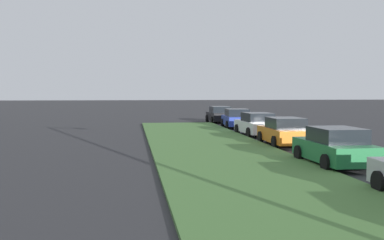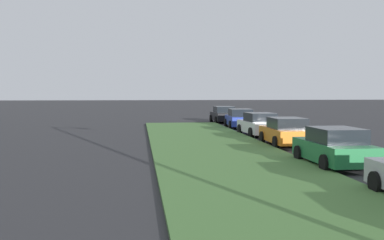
% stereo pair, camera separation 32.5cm
% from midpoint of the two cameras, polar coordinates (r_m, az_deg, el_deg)
% --- Properties ---
extents(grass_median, '(60.00, 6.00, 0.12)m').
position_cam_midpoint_polar(grass_median, '(11.92, 11.36, -10.06)').
color(grass_median, '#477238').
rests_on(grass_median, ground).
extents(parked_car_green, '(4.31, 2.05, 1.47)m').
position_cam_midpoint_polar(parked_car_green, '(18.84, 16.21, -3.13)').
color(parked_car_green, '#1E6B38').
rests_on(parked_car_green, ground).
extents(parked_car_orange, '(4.32, 2.06, 1.47)m').
position_cam_midpoint_polar(parked_car_orange, '(25.24, 10.62, -1.41)').
color(parked_car_orange, orange).
rests_on(parked_car_orange, ground).
extents(parked_car_white, '(4.37, 2.16, 1.47)m').
position_cam_midpoint_polar(parked_car_white, '(30.61, 7.43, -0.53)').
color(parked_car_white, silver).
rests_on(parked_car_white, ground).
extents(parked_car_blue, '(4.39, 2.19, 1.47)m').
position_cam_midpoint_polar(parked_car_blue, '(37.02, 5.10, 0.17)').
color(parked_car_blue, '#23389E').
rests_on(parked_car_blue, ground).
extents(parked_car_black, '(4.32, 2.06, 1.47)m').
position_cam_midpoint_polar(parked_car_black, '(43.02, 3.10, 0.64)').
color(parked_car_black, black).
rests_on(parked_car_black, ground).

